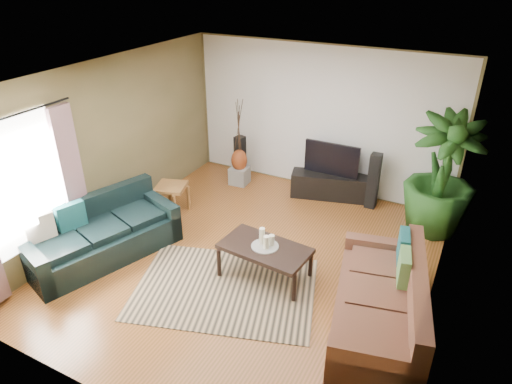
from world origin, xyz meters
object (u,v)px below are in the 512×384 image
Objects in this scene: sofa_left at (101,231)px; speaker_right at (373,181)px; coffee_table at (265,262)px; potted_plant at (442,175)px; sofa_right at (379,297)px; tv_stand at (329,186)px; vase at (239,160)px; speaker_left at (240,159)px; television at (332,159)px; pedestal at (240,175)px; side_table at (172,199)px.

sofa_left is 2.16× the size of speaker_right.
coffee_table is 0.62× the size of potted_plant.
tv_stand is (-1.61, 2.90, -0.20)m from sofa_right.
sofa_right reaches higher than vase.
speaker_left is (-3.42, 2.77, 0.04)m from sofa_right.
speaker_right is (0.80, 2.66, 0.26)m from coffee_table.
speaker_left is at bearing -175.22° from television.
pedestal is (-3.36, 2.63, -0.26)m from sofa_right.
sofa_right is 2.68m from potted_plant.
coffee_table is 2.98m from vase.
potted_plant reaches higher than speaker_right.
coffee_table is 1.32× the size of speaker_left.
potted_plant is (1.89, 2.38, 0.73)m from coffee_table.
speaker_left is (0.56, 3.19, 0.04)m from sofa_left.
sofa_left is at bearing -87.03° from speaker_left.
pedestal is at bearing -170.63° from television.
sofa_left is 4.58m from speaker_right.
television is at bearing 9.37° from pedestal.
speaker_left is 1.73m from side_table.
sofa_left reaches higher than side_table.
side_table is (-2.24, -1.81, -0.50)m from television.
potted_plant is at bearing 56.99° from coffee_table.
speaker_left is (-1.81, -0.15, -0.30)m from television.
sofa_right is 4.20× the size of side_table.
tv_stand is (2.37, 3.32, -0.20)m from sofa_left.
speaker_right is 2.34× the size of vase.
vase is (-3.63, 0.02, -0.49)m from potted_plant.
coffee_table is at bearing -107.23° from speaker_right.
sofa_right is 3.32m from tv_stand.
coffee_table is 2.80× the size of vase.
potted_plant reaches higher than tv_stand.
tv_stand is at bearing 38.55° from side_table.
speaker_left is 2.72× the size of pedestal.
television reaches higher than speaker_left.
side_table is at bearing -118.19° from sofa_right.
speaker_left is at bearing -141.10° from sofa_right.
speaker_right is at bearing -1.68° from television.
coffee_table is at bearing -53.98° from vase.
coffee_table is 3.59× the size of pedestal.
television is 1.84m from speaker_left.
side_table is at bearing 13.96° from sofa_left.
vase is at bearing 71.97° from side_table.
side_table reaches higher than coffee_table.
coffee_table is at bearing -110.24° from sofa_right.
coffee_table is 2.97m from pedestal.
speaker_right reaches higher than side_table.
speaker_left is at bearing 75.24° from side_table.
sofa_left is 4.11m from television.
side_table is at bearing -108.03° from vase.
tv_stand is 2.05m from potted_plant.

